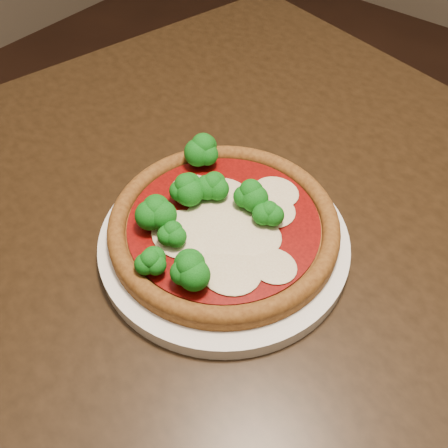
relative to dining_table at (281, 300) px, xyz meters
The scene contains 4 objects.
floor 0.69m from the dining_table, 96.10° to the left, with size 4.00×4.00×0.00m, color black.
dining_table is the anchor object (origin of this frame).
plate 0.13m from the dining_table, 148.72° to the right, with size 0.29×0.29×0.02m, color silver.
pizza 0.16m from the dining_table, 155.93° to the right, with size 0.27×0.27×0.06m.
Camera 1 is at (0.19, -0.55, 1.21)m, focal length 40.00 mm.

